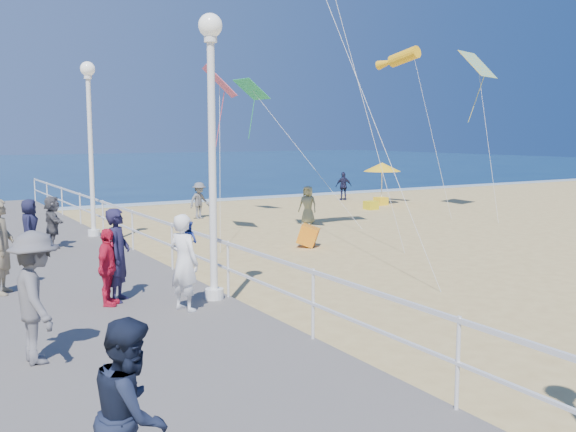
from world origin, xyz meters
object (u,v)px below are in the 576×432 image
woman_holding_toddler (184,263)px  beach_walker_c (308,205)px  toddler_held (188,241)px  beach_chair_left (381,201)px  spectator_4 (30,226)px  beach_chair_right (371,205)px  beach_umbrella (382,167)px  beach_walker_a (199,201)px  lamp_post_mid (212,127)px  spectator_5 (52,222)px  lamp_post_far (90,130)px  spectator_6 (2,247)px  spectator_2 (36,297)px  spectator_3 (108,267)px  beach_walker_b (344,186)px  spectator_0 (118,255)px  spectator_7 (131,414)px  box_kite (308,238)px

woman_holding_toddler → beach_walker_c: 14.33m
toddler_held → beach_chair_left: (16.26, 14.49, -1.42)m
spectator_4 → beach_chair_right: (16.21, 6.09, -0.93)m
beach_umbrella → beach_chair_right: size_ratio=3.89×
toddler_held → beach_walker_a: 15.62m
lamp_post_mid → spectator_5: (-1.51, 7.44, -2.53)m
lamp_post_far → woman_holding_toddler: lamp_post_far is taller
woman_holding_toddler → toddler_held: woman_holding_toddler is taller
spectator_6 → spectator_2: bearing=-162.9°
spectator_3 → beach_walker_c: spectator_3 is taller
lamp_post_far → spectator_3: 9.01m
beach_walker_b → beach_umbrella: size_ratio=0.72×
woman_holding_toddler → spectator_0: (-0.82, 1.25, 0.01)m
spectator_2 → spectator_5: spectator_2 is taller
beach_umbrella → beach_chair_right: beach_umbrella is taller
lamp_post_far → beach_walker_c: 9.26m
lamp_post_mid → spectator_2: lamp_post_mid is taller
spectator_7 → toddler_held: bearing=-0.5°
beach_walker_a → box_kite: 8.18m
beach_walker_a → beach_walker_b: bearing=0.5°
spectator_5 → beach_walker_a: spectator_5 is taller
box_kite → beach_umbrella: beach_umbrella is taller
beach_walker_c → spectator_6: bearing=-92.2°
box_kite → beach_umbrella: size_ratio=0.28×
beach_umbrella → beach_chair_left: size_ratio=3.89×
spectator_0 → spectator_6: (-1.80, 1.74, 0.06)m
beach_walker_b → beach_chair_left: size_ratio=2.79×
lamp_post_mid → beach_chair_left: 21.38m
beach_chair_left → toddler_held: bearing=-138.3°
lamp_post_mid → spectator_7: (-3.46, -5.98, -2.44)m
spectator_0 → spectator_5: 6.67m
spectator_0 → box_kite: 9.04m
spectator_2 → beach_chair_right: bearing=-51.6°
spectator_4 → beach_walker_c: bearing=-54.4°
beach_chair_left → beach_chair_right: size_ratio=1.00×
woman_holding_toddler → beach_walker_c: woman_holding_toddler is taller
toddler_held → box_kite: toddler_held is taller
spectator_0 → spectator_3: size_ratio=1.23×
spectator_0 → beach_walker_a: size_ratio=1.15×
spectator_5 → beach_chair_left: spectator_5 is taller
beach_walker_c → beach_chair_left: beach_walker_c is taller
woman_holding_toddler → beach_walker_b: (16.22, 17.60, -0.51)m
beach_walker_a → beach_chair_left: size_ratio=2.81×
beach_walker_b → box_kite: beach_walker_b is taller
spectator_3 → beach_chair_left: 22.18m
lamp_post_mid → spectator_3: lamp_post_mid is taller
spectator_4 → spectator_5: size_ratio=1.00×
spectator_2 → spectator_6: bearing=-3.3°
box_kite → spectator_0: bearing=165.0°
lamp_post_mid → beach_umbrella: 21.44m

